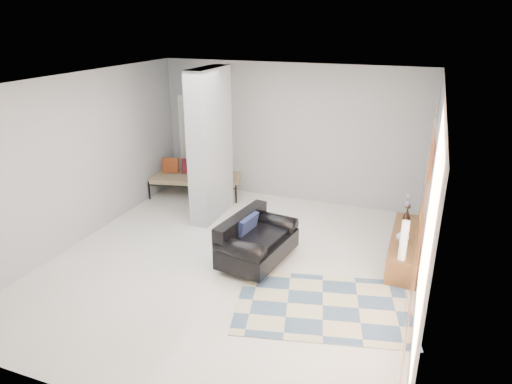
% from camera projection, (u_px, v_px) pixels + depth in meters
% --- Properties ---
extents(floor, '(6.00, 6.00, 0.00)m').
position_uv_depth(floor, '(232.00, 263.00, 7.17)').
color(floor, silver).
rests_on(floor, ground).
extents(ceiling, '(6.00, 6.00, 0.00)m').
position_uv_depth(ceiling, '(228.00, 82.00, 6.16)').
color(ceiling, white).
rests_on(ceiling, wall_back).
extents(wall_back, '(6.00, 0.00, 6.00)m').
position_uv_depth(wall_back, '(290.00, 133.00, 9.28)').
color(wall_back, '#ACAEB0').
rests_on(wall_back, ground).
extents(wall_front, '(6.00, 0.00, 6.00)m').
position_uv_depth(wall_front, '(93.00, 284.00, 4.05)').
color(wall_front, '#ACAEB0').
rests_on(wall_front, ground).
extents(wall_left, '(0.00, 6.00, 6.00)m').
position_uv_depth(wall_left, '(79.00, 160.00, 7.58)').
color(wall_left, '#ACAEB0').
rests_on(wall_left, ground).
extents(wall_right, '(0.00, 6.00, 6.00)m').
position_uv_depth(wall_right, '(429.00, 205.00, 5.75)').
color(wall_right, '#ACAEB0').
rests_on(wall_right, ground).
extents(partition_column, '(0.35, 1.20, 2.80)m').
position_uv_depth(partition_column, '(210.00, 145.00, 8.42)').
color(partition_column, '#ACB2B4').
rests_on(partition_column, floor).
extents(hallway_door, '(0.85, 0.06, 2.04)m').
position_uv_depth(hallway_door, '(198.00, 143.00, 10.08)').
color(hallway_door, white).
rests_on(hallway_door, floor).
extents(curtain, '(0.00, 2.55, 2.55)m').
position_uv_depth(curtain, '(419.00, 239.00, 4.76)').
color(curtain, orange).
rests_on(curtain, wall_right).
extents(wall_art, '(0.04, 0.45, 0.55)m').
position_uv_depth(wall_art, '(431.00, 161.00, 6.65)').
color(wall_art, '#36190E').
rests_on(wall_art, wall_right).
extents(media_console, '(0.45, 1.85, 0.80)m').
position_uv_depth(media_console, '(405.00, 247.00, 7.24)').
color(media_console, brown).
rests_on(media_console, floor).
extents(loveseat, '(0.98, 1.47, 0.76)m').
position_uv_depth(loveseat, '(255.00, 241.00, 7.09)').
color(loveseat, silver).
rests_on(loveseat, floor).
extents(daybed, '(2.02, 1.23, 0.77)m').
position_uv_depth(daybed, '(195.00, 176.00, 9.81)').
color(daybed, black).
rests_on(daybed, floor).
extents(area_rug, '(2.58, 2.01, 0.01)m').
position_uv_depth(area_rug, '(323.00, 306.00, 6.10)').
color(area_rug, beige).
rests_on(area_rug, floor).
extents(cylinder_lamp, '(0.11, 0.11, 0.59)m').
position_uv_depth(cylinder_lamp, '(404.00, 240.00, 6.38)').
color(cylinder_lamp, white).
rests_on(cylinder_lamp, media_console).
extents(bronze_figurine, '(0.15, 0.15, 0.27)m').
position_uv_depth(bronze_figurine, '(407.00, 211.00, 7.75)').
color(bronze_figurine, '#321D16').
rests_on(bronze_figurine, media_console).
extents(vase, '(0.22, 0.22, 0.21)m').
position_uv_depth(vase, '(403.00, 235.00, 6.95)').
color(vase, silver).
rests_on(vase, media_console).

